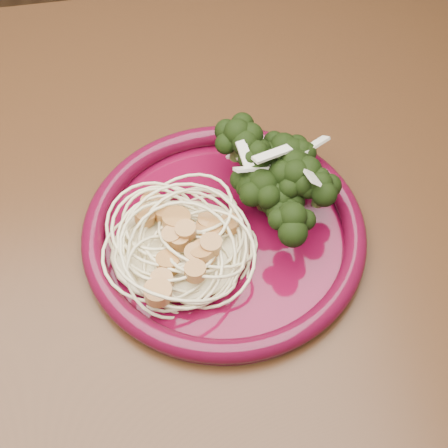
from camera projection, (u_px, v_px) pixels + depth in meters
name	position (u px, v px, depth m)	size (l,w,h in m)	color
dining_table	(199.00, 320.00, 0.61)	(1.20, 0.80, 0.75)	#472814
dinner_plate	(224.00, 232.00, 0.54)	(0.31, 0.31, 0.02)	#55061E
spaghetti_pile	(180.00, 243.00, 0.52)	(0.12, 0.10, 0.03)	#F7EBB2
scallop_cluster	(178.00, 220.00, 0.49)	(0.11, 0.11, 0.04)	#CA8E49
broccoli_pile	(276.00, 196.00, 0.53)	(0.09, 0.14, 0.05)	black
onion_garnish	(279.00, 172.00, 0.51)	(0.06, 0.09, 0.05)	silver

